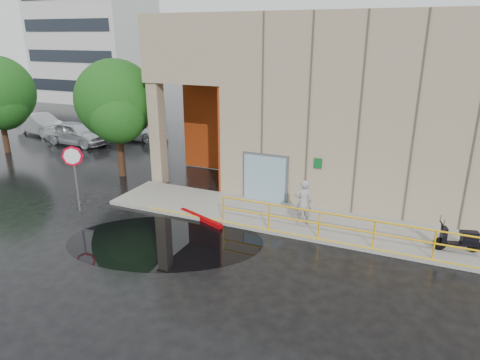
# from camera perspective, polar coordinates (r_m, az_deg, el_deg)

# --- Properties ---
(ground) EXTENTS (120.00, 120.00, 0.00)m
(ground) POSITION_cam_1_polar(r_m,az_deg,el_deg) (14.36, -5.92, -11.00)
(ground) COLOR black
(ground) RESTS_ON ground
(sidewalk) EXTENTS (20.00, 3.00, 0.15)m
(sidewalk) POSITION_cam_1_polar(r_m,az_deg,el_deg) (16.98, 13.74, -6.26)
(sidewalk) COLOR gray
(sidewalk) RESTS_ON ground
(building) EXTENTS (20.00, 10.17, 8.00)m
(building) POSITION_cam_1_polar(r_m,az_deg,el_deg) (21.99, 20.57, 10.05)
(building) COLOR gray
(building) RESTS_ON ground
(guardrail) EXTENTS (9.56, 0.06, 1.03)m
(guardrail) POSITION_cam_1_polar(r_m,az_deg,el_deg) (15.48, 13.92, -6.35)
(guardrail) COLOR #FFB80D
(guardrail) RESTS_ON sidewalk
(distant_building) EXTENTS (12.00, 8.08, 15.00)m
(distant_building) POSITION_cam_1_polar(r_m,az_deg,el_deg) (51.74, -18.97, 18.32)
(distant_building) COLOR silver
(distant_building) RESTS_ON ground
(person) EXTENTS (0.77, 0.66, 1.78)m
(person) POSITION_cam_1_polar(r_m,az_deg,el_deg) (16.54, 8.43, -2.94)
(person) COLOR #99999D
(person) RESTS_ON sidewalk
(scooter) EXTENTS (1.58, 0.87, 1.19)m
(scooter) POSITION_cam_1_polar(r_m,az_deg,el_deg) (16.19, 27.23, -6.24)
(scooter) COLOR black
(scooter) RESTS_ON sidewalk
(stop_sign) EXTENTS (0.73, 0.52, 2.85)m
(stop_sign) POSITION_cam_1_polar(r_m,az_deg,el_deg) (18.81, -21.29, 1.90)
(stop_sign) COLOR slate
(stop_sign) RESTS_ON ground
(red_curb) EXTENTS (2.31, 1.02, 0.18)m
(red_curb) POSITION_cam_1_polar(r_m,az_deg,el_deg) (17.39, -5.27, -5.09)
(red_curb) COLOR #950104
(red_curb) RESTS_ON ground
(puddle) EXTENTS (8.22, 6.57, 0.01)m
(puddle) POSITION_cam_1_polar(r_m,az_deg,el_deg) (15.93, -9.96, -8.01)
(puddle) COLOR black
(puddle) RESTS_ON ground
(car_a) EXTENTS (4.73, 2.06, 1.59)m
(car_a) POSITION_cam_1_polar(r_m,az_deg,el_deg) (31.09, -21.00, 5.85)
(car_a) COLOR silver
(car_a) RESTS_ON ground
(car_b) EXTENTS (4.84, 2.55, 1.52)m
(car_b) POSITION_cam_1_polar(r_m,az_deg,el_deg) (35.44, -24.97, 6.76)
(car_b) COLOR silver
(car_b) RESTS_ON ground
(car_c) EXTENTS (5.01, 2.45, 1.40)m
(car_c) POSITION_cam_1_polar(r_m,az_deg,el_deg) (31.46, -13.90, 6.53)
(car_c) COLOR silver
(car_c) RESTS_ON ground
(tree_near) EXTENTS (4.06, 4.08, 6.03)m
(tree_near) POSITION_cam_1_polar(r_m,az_deg,el_deg) (22.54, -16.16, 9.75)
(tree_near) COLOR #321B10
(tree_near) RESTS_ON ground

